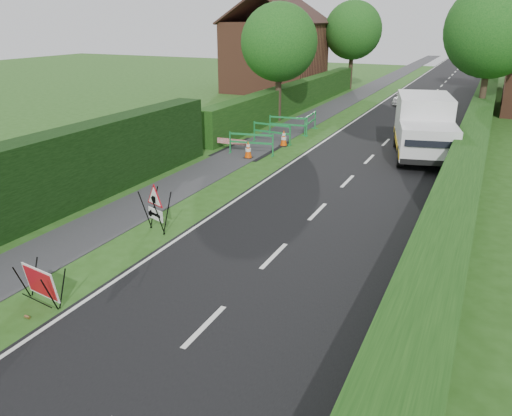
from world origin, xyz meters
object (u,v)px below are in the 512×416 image
(triangle_sign, at_px, (154,204))
(works_van, at_px, (424,126))
(red_rect_sign, at_px, (40,283))
(hatchback_car, at_px, (407,97))

(triangle_sign, bearing_deg, works_van, 84.64)
(red_rect_sign, height_order, triangle_sign, triangle_sign)
(red_rect_sign, relative_size, triangle_sign, 0.88)
(triangle_sign, xyz_separation_m, works_van, (5.66, 12.03, 0.53))
(red_rect_sign, bearing_deg, works_van, 79.27)
(triangle_sign, height_order, works_van, works_van)
(red_rect_sign, xyz_separation_m, hatchback_car, (2.48, 30.68, 0.04))
(hatchback_car, bearing_deg, red_rect_sign, -87.27)
(hatchback_car, bearing_deg, triangle_sign, -88.26)
(red_rect_sign, bearing_deg, triangle_sign, 99.66)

